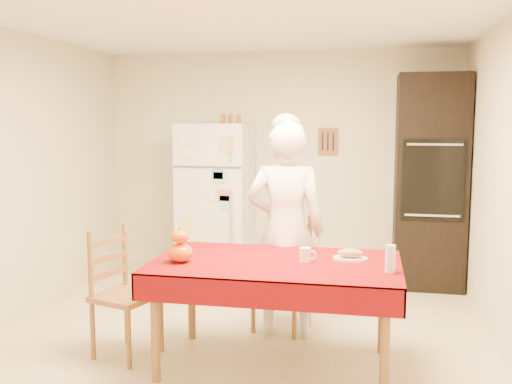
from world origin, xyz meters
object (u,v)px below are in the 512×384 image
(dining_table, at_px, (276,271))
(seated_woman, at_px, (286,230))
(oven_cabinet, at_px, (430,182))
(chair_far, at_px, (285,268))
(coffee_mug, at_px, (305,255))
(refrigerator, at_px, (216,200))
(pumpkin_lower, at_px, (180,253))
(wine_glass, at_px, (390,259))
(bread_plate, at_px, (350,259))
(chair_left, at_px, (120,287))

(dining_table, distance_m, seated_woman, 0.64)
(oven_cabinet, xyz_separation_m, chair_far, (-1.29, -1.51, -0.59))
(seated_woman, distance_m, coffee_mug, 0.65)
(seated_woman, bearing_deg, refrigerator, -60.92)
(coffee_mug, bearing_deg, pumpkin_lower, -168.94)
(wine_glass, distance_m, bread_plate, 0.39)
(chair_left, height_order, coffee_mug, chair_left)
(refrigerator, xyz_separation_m, coffee_mug, (1.25, -2.24, -0.04))
(oven_cabinet, relative_size, chair_left, 2.32)
(dining_table, distance_m, coffee_mug, 0.24)
(chair_far, relative_size, pumpkin_lower, 5.47)
(dining_table, height_order, bread_plate, bread_plate)
(wine_glass, bearing_deg, chair_left, 175.99)
(refrigerator, bearing_deg, chair_far, -55.92)
(pumpkin_lower, bearing_deg, oven_cabinet, 52.64)
(bread_plate, bearing_deg, seated_woman, 137.34)
(coffee_mug, distance_m, pumpkin_lower, 0.86)
(refrigerator, relative_size, dining_table, 1.00)
(dining_table, xyz_separation_m, bread_plate, (0.50, 0.13, 0.08))
(refrigerator, bearing_deg, seated_woman, -57.99)
(chair_far, xyz_separation_m, pumpkin_lower, (-0.59, -0.94, 0.32))
(seated_woman, xyz_separation_m, coffee_mug, (0.22, -0.61, -0.05))
(chair_left, relative_size, pumpkin_lower, 5.47)
(oven_cabinet, xyz_separation_m, dining_table, (-1.23, -2.30, -0.41))
(refrigerator, xyz_separation_m, oven_cabinet, (2.28, 0.05, 0.25))
(coffee_mug, distance_m, bread_plate, 0.33)
(oven_cabinet, distance_m, pumpkin_lower, 3.10)
(refrigerator, height_order, wine_glass, refrigerator)
(oven_cabinet, relative_size, pumpkin_lower, 12.66)
(chair_far, distance_m, seated_woman, 0.40)
(dining_table, height_order, pumpkin_lower, pumpkin_lower)
(chair_far, distance_m, wine_glass, 1.29)
(seated_woman, bearing_deg, pumpkin_lower, 48.39)
(dining_table, distance_m, wine_glass, 0.79)
(wine_glass, xyz_separation_m, bread_plate, (-0.26, 0.27, -0.08))
(oven_cabinet, height_order, chair_left, oven_cabinet)
(refrigerator, distance_m, coffee_mug, 2.57)
(oven_cabinet, bearing_deg, wine_glass, -100.89)
(dining_table, height_order, seated_woman, seated_woman)
(refrigerator, height_order, bread_plate, refrigerator)
(pumpkin_lower, relative_size, bread_plate, 0.72)
(dining_table, bearing_deg, coffee_mug, 2.99)
(wine_glass, bearing_deg, oven_cabinet, 79.11)
(oven_cabinet, height_order, seated_woman, oven_cabinet)
(chair_left, xyz_separation_m, bread_plate, (1.67, 0.14, 0.26))
(seated_woman, height_order, pumpkin_lower, seated_woman)
(oven_cabinet, height_order, wine_glass, oven_cabinet)
(chair_left, distance_m, coffee_mug, 1.40)
(oven_cabinet, bearing_deg, pumpkin_lower, -127.36)
(coffee_mug, relative_size, bread_plate, 0.42)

